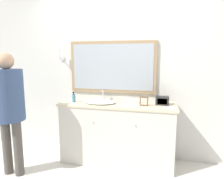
# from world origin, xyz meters

# --- Properties ---
(ground_plane) EXTENTS (14.00, 14.00, 0.00)m
(ground_plane) POSITION_xyz_m (0.00, 0.00, 0.00)
(ground_plane) COLOR silver
(wall_back) EXTENTS (8.00, 0.18, 2.55)m
(wall_back) POSITION_xyz_m (-0.00, 0.54, 1.28)
(wall_back) COLOR silver
(wall_back) RESTS_ON ground_plane
(vanity_counter) EXTENTS (1.67, 0.52, 0.90)m
(vanity_counter) POSITION_xyz_m (0.00, 0.26, 0.45)
(vanity_counter) COLOR beige
(vanity_counter) RESTS_ON ground_plane
(sink_basin) EXTENTS (0.47, 0.40, 0.16)m
(sink_basin) POSITION_xyz_m (-0.25, 0.24, 0.92)
(sink_basin) COLOR white
(sink_basin) RESTS_ON vanity_counter
(soap_bottle) EXTENTS (0.05, 0.05, 0.16)m
(soap_bottle) POSITION_xyz_m (-0.64, 0.20, 0.96)
(soap_bottle) COLOR teal
(soap_bottle) RESTS_ON vanity_counter
(appliance_box) EXTENTS (0.18, 0.14, 0.12)m
(appliance_box) POSITION_xyz_m (0.63, 0.33, 0.96)
(appliance_box) COLOR black
(appliance_box) RESTS_ON vanity_counter
(picture_frame) EXTENTS (0.12, 0.01, 0.13)m
(picture_frame) POSITION_xyz_m (0.39, 0.19, 0.97)
(picture_frame) COLOR brown
(picture_frame) RESTS_ON vanity_counter
(hand_towel_near_sink) EXTENTS (0.20, 0.11, 0.05)m
(hand_towel_near_sink) POSITION_xyz_m (0.22, 0.35, 0.93)
(hand_towel_near_sink) COLOR silver
(hand_towel_near_sink) RESTS_ON vanity_counter
(metal_tray) EXTENTS (0.15, 0.11, 0.01)m
(metal_tray) POSITION_xyz_m (0.71, 0.15, 0.91)
(metal_tray) COLOR silver
(metal_tray) RESTS_ON vanity_counter
(person) EXTENTS (0.38, 0.38, 1.62)m
(person) POSITION_xyz_m (-1.29, -0.36, 1.00)
(person) COLOR #514C47
(person) RESTS_ON ground_plane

